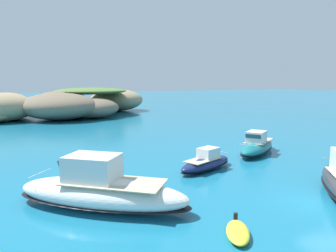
# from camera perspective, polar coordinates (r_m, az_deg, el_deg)

# --- Properties ---
(ground_plane) EXTENTS (400.00, 400.00, 0.00)m
(ground_plane) POSITION_cam_1_polar(r_m,az_deg,el_deg) (21.79, 26.00, -12.58)
(ground_plane) COLOR #197093
(islet_large) EXTENTS (33.55, 31.33, 5.84)m
(islet_large) POSITION_cam_1_polar(r_m,az_deg,el_deg) (70.44, -14.61, 3.89)
(islet_large) COLOR #756651
(islet_large) RESTS_ON ground
(motorboat_white) EXTENTS (10.17, 9.28, 3.12)m
(motorboat_white) POSITION_cam_1_polar(r_m,az_deg,el_deg) (19.49, -11.74, -11.08)
(motorboat_white) COLOR white
(motorboat_white) RESTS_ON ground
(motorboat_navy) EXTENTS (6.38, 3.96, 1.82)m
(motorboat_navy) POSITION_cam_1_polar(r_m,az_deg,el_deg) (27.28, 6.71, -6.38)
(motorboat_navy) COLOR navy
(motorboat_navy) RESTS_ON ground
(motorboat_teal) EXTENTS (7.90, 6.39, 2.34)m
(motorboat_teal) POSITION_cam_1_polar(r_m,az_deg,el_deg) (34.15, 15.34, -3.39)
(motorboat_teal) COLOR #19727A
(motorboat_teal) RESTS_ON ground
(dinghy_tender) EXTENTS (2.33, 2.78, 0.58)m
(dinghy_tender) POSITION_cam_1_polar(r_m,az_deg,el_deg) (16.56, 12.15, -17.73)
(dinghy_tender) COLOR yellow
(dinghy_tender) RESTS_ON ground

